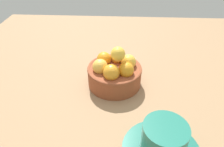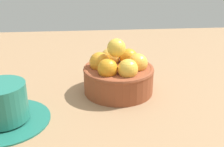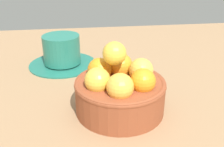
{
  "view_description": "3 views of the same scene",
  "coord_description": "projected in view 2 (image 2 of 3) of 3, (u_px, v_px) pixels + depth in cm",
  "views": [
    {
      "loc": [
        1.86,
        -46.85,
        36.87
      ],
      "look_at": [
        -0.59,
        -2.18,
        5.07
      ],
      "focal_mm": 33.1,
      "sensor_mm": 36.0,
      "label": 1
    },
    {
      "loc": [
        55.03,
        -6.37,
        27.29
      ],
      "look_at": [
        0.97,
        -1.49,
        4.62
      ],
      "focal_mm": 45.07,
      "sensor_mm": 36.0,
      "label": 2
    },
    {
      "loc": [
        6.4,
        37.44,
        24.57
      ],
      "look_at": [
        1.03,
        -2.23,
        5.94
      ],
      "focal_mm": 41.78,
      "sensor_mm": 36.0,
      "label": 3
    }
  ],
  "objects": [
    {
      "name": "ground_plane",
      "position": [
        118.0,
        101.0,
        0.63
      ],
      "size": [
        110.52,
        109.76,
        4.89
      ],
      "primitive_type": "cube",
      "color": "#997551"
    },
    {
      "name": "coffee_cup",
      "position": [
        3.0,
        106.0,
        0.49
      ],
      "size": [
        15.94,
        15.94,
        7.26
      ],
      "color": "#1F6A59",
      "rests_on": "ground_plane"
    },
    {
      "name": "terracotta_bowl",
      "position": [
        118.0,
        74.0,
        0.6
      ],
      "size": [
        15.06,
        15.06,
        12.09
      ],
      "color": "brown",
      "rests_on": "ground_plane"
    }
  ]
}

